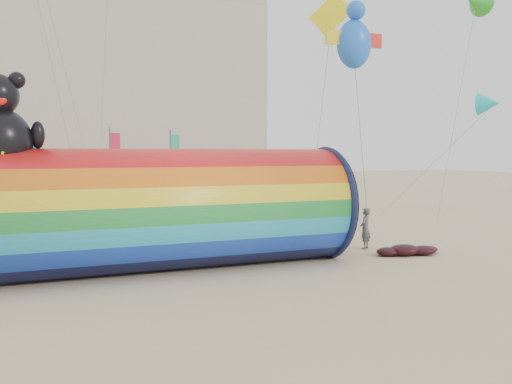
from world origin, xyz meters
name	(u,v)px	position (x,y,z in m)	size (l,w,h in m)	color
ground	(260,269)	(0.00, 0.00, 0.00)	(160.00, 160.00, 0.00)	#CCB58C
windsock_assembly	(146,207)	(-3.41, 1.29, 2.05)	(13.40, 4.08, 6.18)	red
kite_handler	(365,228)	(5.36, 1.94, 0.81)	(0.59, 0.39, 1.61)	#4E5155
fabric_bundle	(408,250)	(6.07, 0.21, 0.17)	(2.62, 1.35, 0.41)	#3B0A10
festival_banners	(113,172)	(-1.92, 16.13, 2.64)	(9.55, 6.65, 5.20)	#59595E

